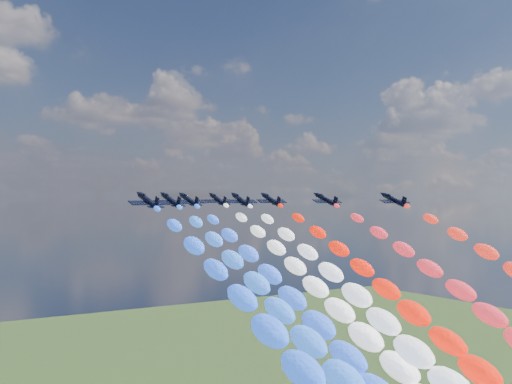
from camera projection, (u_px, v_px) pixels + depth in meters
jet_0 at (148, 201)px, 136.47m from camera, size 9.05×11.98×6.05m
jet_1 at (171, 200)px, 154.06m from camera, size 8.88×11.86×6.05m
trail_1 at (324, 377)px, 105.20m from camera, size 6.56×112.79×59.63m
jet_2 at (189, 200)px, 168.14m from camera, size 8.90×11.87×6.05m
trail_2 at (331, 356)px, 119.27m from camera, size 6.56×112.79×59.63m
jet_3 at (241, 200)px, 171.91m from camera, size 9.19×12.08×6.05m
trail_3 at (399, 351)px, 123.04m from camera, size 6.56×112.79×59.63m
jet_4 at (218, 200)px, 184.10m from camera, size 8.73×11.75×6.05m
trail_4 at (354, 337)px, 135.24m from camera, size 6.56×112.79×59.63m
jet_5 at (271, 200)px, 180.64m from camera, size 8.95×11.91×6.05m
trail_5 at (430, 341)px, 131.78m from camera, size 6.56×112.79×59.63m
jet_6 at (326, 200)px, 179.01m from camera, size 8.64×11.68×6.05m
trail_6 at (508, 343)px, 130.14m from camera, size 6.56×112.79×59.63m
jet_7 at (394, 200)px, 172.63m from camera, size 9.24×12.11×6.05m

